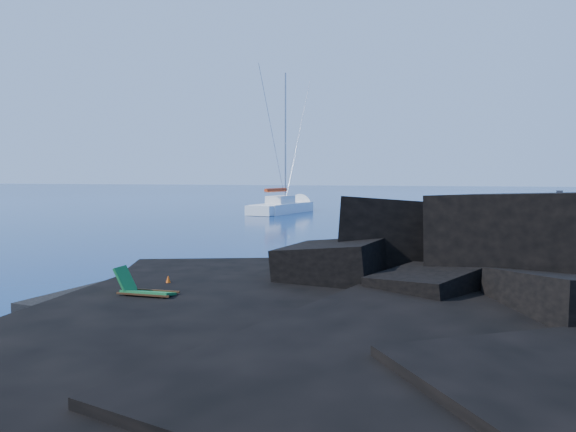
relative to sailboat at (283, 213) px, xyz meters
name	(u,v)px	position (x,y,z in m)	size (l,w,h in m)	color
ground	(63,300)	(6.46, -41.19, 0.00)	(400.00, 400.00, 0.00)	#04163C
headland	(501,309)	(19.46, -38.19, 0.00)	(24.00, 24.00, 3.60)	black
beach	(200,307)	(10.96, -40.69, 0.00)	(8.50, 6.00, 0.70)	black
surf_foam	(267,281)	(11.46, -36.19, 0.00)	(10.00, 8.00, 0.06)	white
sailboat	(283,213)	(0.00, 0.00, 0.00)	(2.93, 13.96, 14.64)	white
deck_chair	(148,285)	(10.20, -42.25, 0.91)	(1.63, 0.72, 1.12)	#176B31
towel	(124,301)	(9.35, -42.17, 0.37)	(1.84, 0.87, 0.05)	white
sunbather	(124,297)	(9.35, -42.17, 0.50)	(1.58, 0.39, 0.21)	tan
marker_cone	(168,283)	(9.81, -40.50, 0.60)	(0.33, 0.33, 0.50)	#E5510C
distant_boat_a	(559,193)	(37.71, 82.30, 0.00)	(1.31, 4.20, 0.56)	black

